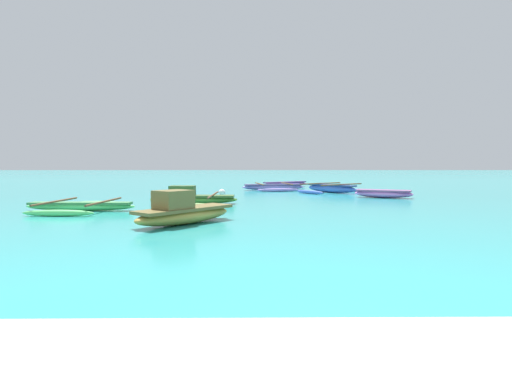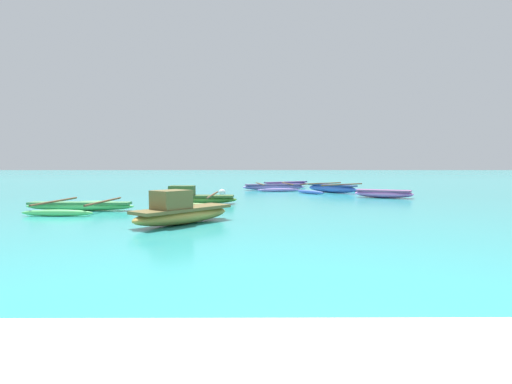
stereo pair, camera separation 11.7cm
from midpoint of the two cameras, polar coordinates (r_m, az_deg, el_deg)
The scene contains 8 objects.
moored_boat_0 at distance 22.45m, azimuth 10.88°, elevation 0.52°, with size 3.94×3.64×0.51m.
moored_boat_1 at distance 15.82m, azimuth -9.01°, elevation -0.84°, with size 3.46×3.50×0.72m.
moored_boat_2 at distance 14.54m, azimuth -23.64°, elevation -1.84°, with size 3.67×3.18×0.35m.
moored_boat_3 at distance 19.47m, azimuth 17.93°, elevation -0.18°, with size 2.70×1.82×0.37m.
moored_boat_4 at distance 10.47m, azimuth -10.35°, elevation -2.82°, with size 2.56×2.85×0.89m.
moored_boat_5 at distance 27.92m, azimuth 4.45°, elevation 1.15°, with size 3.43×2.62×0.37m.
moored_boat_6 at distance 24.28m, azimuth 2.70°, elevation 0.73°, with size 3.84×3.49×0.43m.
mooring_buoy_0 at distance 19.63m, azimuth -4.70°, elevation -0.08°, with size 0.35×0.35×0.35m.
Camera 2 is at (-0.43, -2.57, 1.52)m, focal length 28.00 mm.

